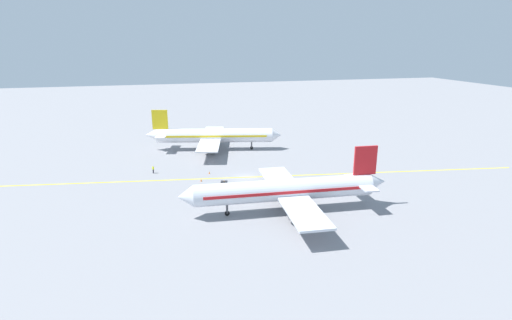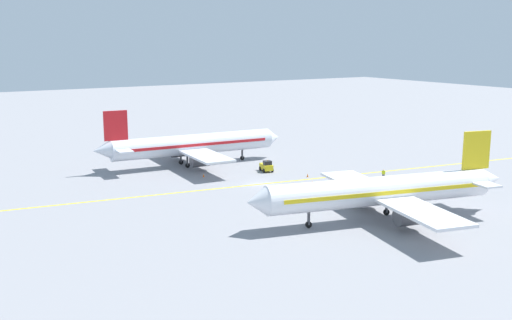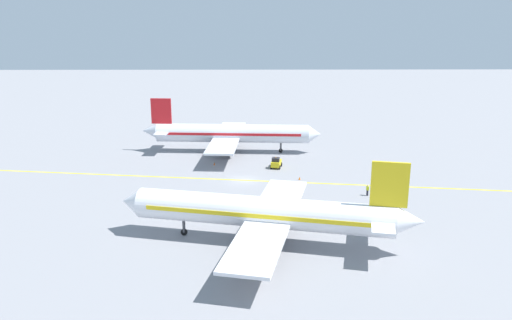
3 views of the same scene
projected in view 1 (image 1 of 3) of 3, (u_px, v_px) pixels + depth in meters
name	position (u px, v px, depth m)	size (l,w,h in m)	color
ground_plane	(245.00, 177.00, 83.70)	(400.00, 400.00, 0.00)	gray
apron_yellow_centreline	(245.00, 177.00, 83.70)	(0.40, 120.00, 0.01)	yellow
airplane_at_gate	(213.00, 136.00, 104.22)	(28.45, 35.23, 10.60)	white
airplane_adjacent_stand	(287.00, 190.00, 66.03)	(28.28, 35.54, 10.60)	silver
baggage_tug_white	(224.00, 187.00, 75.28)	(3.25, 2.27, 2.11)	gold
ground_crew_worker	(153.00, 169.00, 86.07)	(0.51, 0.37, 1.68)	#23232D
traffic_cone_near_nose	(283.00, 189.00, 76.50)	(0.32, 0.32, 0.55)	orange
traffic_cone_mid_apron	(209.00, 173.00, 85.83)	(0.32, 0.32, 0.55)	orange
traffic_cone_by_wingtip	(201.00, 180.00, 81.22)	(0.32, 0.32, 0.55)	orange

